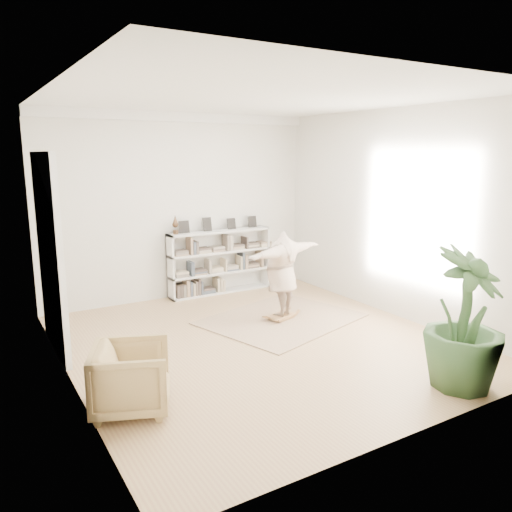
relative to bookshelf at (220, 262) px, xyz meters
The scene contains 9 objects.
floor 2.98m from the bookshelf, 104.79° to the right, with size 6.00×6.00×0.00m, color #A37A54.
room_shell 2.97m from the bookshelf, behind, with size 6.00×6.00×6.00m.
doors 3.84m from the bookshelf, 156.24° to the right, with size 0.09×1.78×2.92m.
bookshelf is the anchor object (origin of this frame).
armchair 4.91m from the bookshelf, 128.35° to the right, with size 0.82×0.84×0.77m, color tan.
rug 2.21m from the bookshelf, 86.64° to the right, with size 2.50×2.00×0.02m, color tan.
rocker_board 2.20m from the bookshelf, 86.64° to the right, with size 0.56×0.42×0.11m.
person 2.13m from the bookshelf, 86.64° to the right, with size 1.80×0.49×1.46m, color #C0A590.
houseplant 5.41m from the bookshelf, 83.60° to the right, with size 0.97×0.97×1.74m, color #2B4A25.
Camera 1 is at (-3.76, -6.17, 2.83)m, focal length 35.00 mm.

